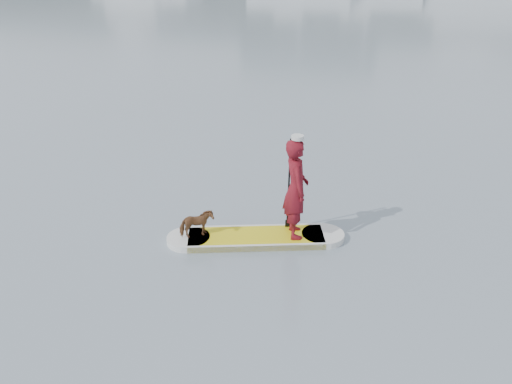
# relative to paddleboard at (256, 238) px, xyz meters

# --- Properties ---
(ground) EXTENTS (140.00, 140.00, 0.00)m
(ground) POSITION_rel_paddleboard_xyz_m (3.14, -2.12, -0.06)
(ground) COLOR slate
(ground) RESTS_ON ground
(paddleboard) EXTENTS (3.20, 1.51, 0.12)m
(paddleboard) POSITION_rel_paddleboard_xyz_m (0.00, 0.00, 0.00)
(paddleboard) COLOR yellow
(paddleboard) RESTS_ON ground
(paddler) EXTENTS (0.65, 0.79, 1.86)m
(paddler) POSITION_rel_paddleboard_xyz_m (0.69, 0.20, 0.99)
(paddler) COLOR maroon
(paddler) RESTS_ON paddleboard
(white_cap) EXTENTS (0.22, 0.22, 0.07)m
(white_cap) POSITION_rel_paddleboard_xyz_m (0.69, 0.20, 1.96)
(white_cap) COLOR silver
(white_cap) RESTS_ON paddler
(dog) EXTENTS (0.66, 0.58, 0.52)m
(dog) POSITION_rel_paddleboard_xyz_m (-1.04, -0.31, 0.32)
(dog) COLOR brown
(dog) RESTS_ON paddleboard
(paddle) EXTENTS (0.12, 0.30, 2.00)m
(paddle) POSITION_rel_paddleboard_xyz_m (0.51, 0.45, 0.74)
(paddle) COLOR black
(paddle) RESTS_ON ground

